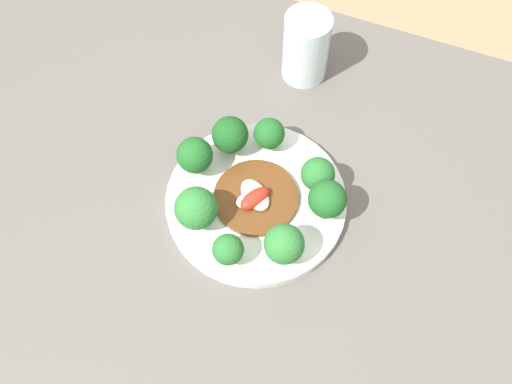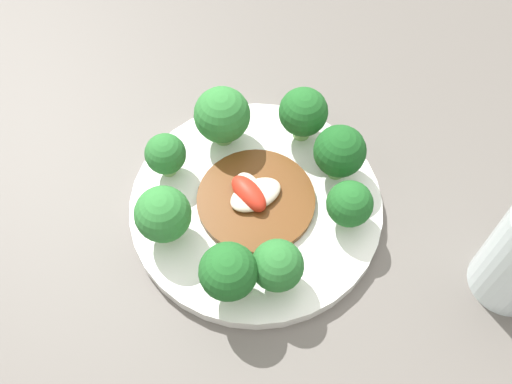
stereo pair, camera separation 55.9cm
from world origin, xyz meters
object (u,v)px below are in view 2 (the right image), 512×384
at_px(broccoli_north, 166,154).
at_px(broccoli_southeast, 340,152).
at_px(broccoli_south, 350,204).
at_px(broccoli_east, 303,113).
at_px(broccoli_northwest, 163,215).
at_px(broccoli_southwest, 277,266).
at_px(broccoli_west, 228,272).
at_px(broccoli_northeast, 222,115).
at_px(plate, 256,206).
at_px(stirfry_center, 254,198).

relative_size(broccoli_north, broccoli_southeast, 0.81).
bearing_deg(broccoli_north, broccoli_south, -85.49).
xyz_separation_m(broccoli_east, broccoli_northwest, (-0.17, 0.08, -0.00)).
height_order(broccoli_southwest, broccoli_north, broccoli_southwest).
bearing_deg(broccoli_south, broccoli_east, 43.22).
bearing_deg(broccoli_east, broccoli_southeast, -122.95).
height_order(broccoli_east, broccoli_southeast, same).
relative_size(broccoli_southwest, broccoli_west, 0.85).
height_order(broccoli_west, broccoli_southeast, broccoli_west).
height_order(broccoli_northeast, broccoli_west, same).
bearing_deg(broccoli_northeast, broccoli_southwest, -139.75).
bearing_deg(broccoli_northeast, plate, -134.29).
xyz_separation_m(broccoli_southwest, broccoli_southeast, (0.14, -0.01, 0.00)).
height_order(broccoli_northeast, stirfry_center, broccoli_northeast).
bearing_deg(broccoli_southwest, plate, 34.80).
distance_m(broccoli_southwest, broccoli_east, 0.18).
bearing_deg(plate, broccoli_east, -7.74).
distance_m(broccoli_northwest, broccoli_south, 0.18).
bearing_deg(plate, stirfry_center, 81.12).
relative_size(broccoli_north, stirfry_center, 0.44).
bearing_deg(broccoli_north, broccoli_southwest, -115.96).
bearing_deg(broccoli_east, stirfry_center, 171.13).
xyz_separation_m(broccoli_southwest, broccoli_east, (0.17, 0.04, 0.00)).
xyz_separation_m(broccoli_southwest, stirfry_center, (0.07, 0.05, -0.03)).
relative_size(plate, broccoli_south, 4.77).
distance_m(broccoli_east, broccoli_northwest, 0.18).
distance_m(broccoli_east, broccoli_southeast, 0.06).
bearing_deg(broccoli_northeast, broccoli_north, 149.57).
relative_size(broccoli_east, broccoli_south, 1.20).
bearing_deg(broccoli_southeast, broccoli_north, 111.75).
distance_m(broccoli_southwest, broccoli_south, 0.10).
bearing_deg(broccoli_east, broccoli_northwest, 153.74).
bearing_deg(stirfry_center, broccoli_south, -80.89).
bearing_deg(broccoli_northwest, stirfry_center, -44.73).
bearing_deg(broccoli_northeast, broccoli_south, -106.71).
bearing_deg(broccoli_south, plate, 99.49).
xyz_separation_m(broccoli_northeast, broccoli_north, (-0.06, 0.04, -0.01)).
bearing_deg(broccoli_west, stirfry_center, 8.94).
distance_m(broccoli_east, broccoli_north, 0.15).
xyz_separation_m(plate, broccoli_west, (-0.10, -0.01, 0.05)).
relative_size(broccoli_east, broccoli_west, 0.94).
relative_size(plate, broccoli_west, 3.72).
distance_m(broccoli_west, broccoli_south, 0.14).
bearing_deg(plate, broccoli_northwest, 134.31).
relative_size(broccoli_northeast, broccoli_south, 1.30).
xyz_separation_m(broccoli_west, broccoli_southeast, (0.16, -0.05, -0.00)).
relative_size(plate, broccoli_northeast, 3.68).
bearing_deg(broccoli_southeast, broccoli_northwest, 134.95).
xyz_separation_m(plate, broccoli_southwest, (-0.07, -0.05, 0.04)).
distance_m(broccoli_east, broccoli_northeast, 0.09).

